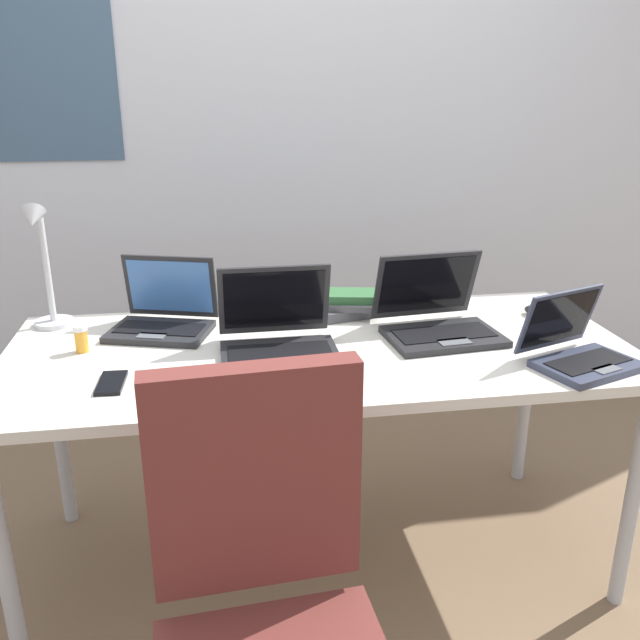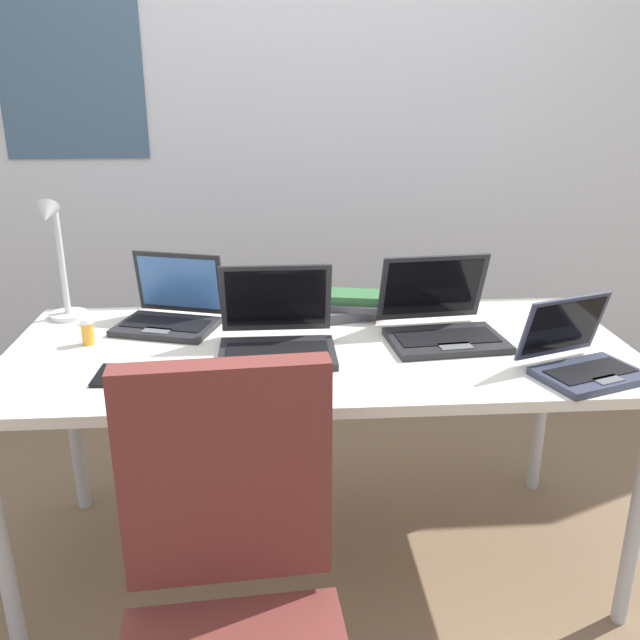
% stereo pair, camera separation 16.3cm
% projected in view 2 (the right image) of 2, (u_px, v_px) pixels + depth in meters
% --- Properties ---
extents(ground_plane, '(12.00, 12.00, 0.00)m').
position_uv_depth(ground_plane, '(320.00, 555.00, 2.22)').
color(ground_plane, '#7A6047').
extents(wall_back, '(6.00, 0.13, 2.60)m').
position_uv_depth(wall_back, '(301.00, 123.00, 2.82)').
color(wall_back, silver).
rests_on(wall_back, ground_plane).
extents(desk, '(1.80, 0.80, 0.74)m').
position_uv_depth(desk, '(320.00, 364.00, 2.00)').
color(desk, silver).
rests_on(desk, ground_plane).
extents(desk_lamp, '(0.12, 0.18, 0.40)m').
position_uv_depth(desk_lamp, '(58.00, 261.00, 2.12)').
color(desk_lamp, silver).
rests_on(desk_lamp, desk).
extents(laptop_back_left, '(0.36, 0.33, 0.24)m').
position_uv_depth(laptop_back_left, '(442.00, 323.00, 2.02)').
color(laptop_back_left, '#232326').
rests_on(laptop_back_left, desk).
extents(laptop_back_right, '(0.33, 0.31, 0.20)m').
position_uv_depth(laptop_back_right, '(582.00, 359.00, 1.78)').
color(laptop_back_right, '#33384C').
rests_on(laptop_back_right, desk).
extents(laptop_mid_desk, '(0.35, 0.31, 0.22)m').
position_uv_depth(laptop_mid_desk, '(170.00, 313.00, 2.12)').
color(laptop_mid_desk, '#232326').
rests_on(laptop_mid_desk, desk).
extents(laptop_by_keyboard, '(0.32, 0.29, 0.24)m').
position_uv_depth(laptop_by_keyboard, '(277.00, 336.00, 1.92)').
color(laptop_by_keyboard, '#232326').
rests_on(laptop_by_keyboard, desk).
extents(computer_mouse, '(0.09, 0.11, 0.03)m').
position_uv_depth(computer_mouse, '(549.00, 318.00, 2.15)').
color(computer_mouse, black).
rests_on(computer_mouse, desk).
extents(cell_phone, '(0.07, 0.14, 0.01)m').
position_uv_depth(cell_phone, '(109.00, 375.00, 1.77)').
color(cell_phone, black).
rests_on(cell_phone, desk).
extents(pill_bottle, '(0.04, 0.04, 0.08)m').
position_uv_depth(pill_bottle, '(87.00, 331.00, 1.98)').
color(pill_bottle, gold).
rests_on(pill_bottle, desk).
extents(book_stack, '(0.24, 0.17, 0.08)m').
position_uv_depth(book_stack, '(353.00, 306.00, 2.20)').
color(book_stack, '#4C4C51').
rests_on(book_stack, desk).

